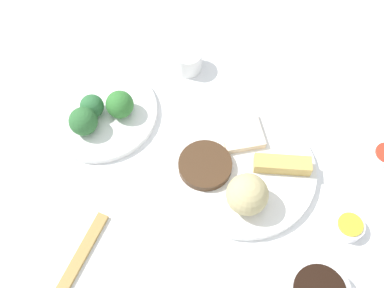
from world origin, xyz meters
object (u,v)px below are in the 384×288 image
at_px(teacup, 188,60).
at_px(broccoli_plate, 100,112).
at_px(sauce_ramekin_hot_mustard, 348,227).
at_px(main_plate, 243,169).
at_px(chopsticks_pair, 72,271).

bearing_deg(teacup, broccoli_plate, -89.45).
bearing_deg(sauce_ramekin_hot_mustard, broccoli_plate, -151.83).
relative_size(main_plate, sauce_ramekin_hot_mustard, 5.18).
xyz_separation_m(sauce_ramekin_hot_mustard, chopsticks_pair, (-0.20, -0.43, -0.01)).
height_order(sauce_ramekin_hot_mustard, chopsticks_pair, sauce_ramekin_hot_mustard).
relative_size(main_plate, chopsticks_pair, 1.24).
distance_m(teacup, chopsticks_pair, 0.48).
relative_size(sauce_ramekin_hot_mustard, chopsticks_pair, 0.24).
height_order(main_plate, chopsticks_pair, main_plate).
bearing_deg(broccoli_plate, sauce_ramekin_hot_mustard, 28.17).
height_order(teacup, chopsticks_pair, teacup).
distance_m(sauce_ramekin_hot_mustard, chopsticks_pair, 0.48).
xyz_separation_m(main_plate, sauce_ramekin_hot_mustard, (0.19, 0.08, 0.00)).
xyz_separation_m(broccoli_plate, teacup, (-0.00, 0.21, 0.02)).
height_order(main_plate, sauce_ramekin_hot_mustard, sauce_ramekin_hot_mustard).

